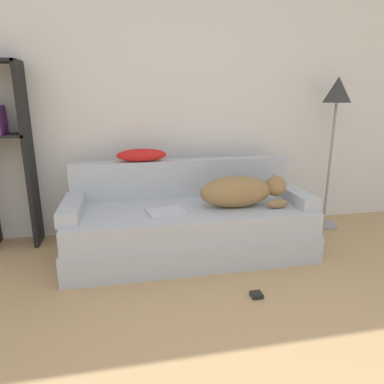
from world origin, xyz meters
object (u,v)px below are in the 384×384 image
at_px(dog, 242,191).
at_px(power_adapter, 256,295).
at_px(floor_lamp, 336,106).
at_px(couch, 190,230).
at_px(laptop, 166,211).
at_px(throw_pillow, 142,155).
at_px(bookshelf, 3,145).

xyz_separation_m(dog, power_adapter, (-0.11, -0.67, -0.53)).
height_order(dog, power_adapter, dog).
bearing_deg(floor_lamp, power_adapter, -136.71).
bearing_deg(dog, couch, 168.49).
height_order(laptop, floor_lamp, floor_lamp).
bearing_deg(dog, power_adapter, -99.45).
height_order(throw_pillow, floor_lamp, floor_lamp).
relative_size(laptop, bookshelf, 0.20).
relative_size(couch, throw_pillow, 4.61).
relative_size(bookshelf, floor_lamp, 1.07).
bearing_deg(power_adapter, dog, 80.55).
height_order(laptop, throw_pillow, throw_pillow).
bearing_deg(laptop, couch, 18.60).
xyz_separation_m(laptop, floor_lamp, (1.69, 0.47, 0.78)).
relative_size(throw_pillow, power_adapter, 5.77).
bearing_deg(laptop, floor_lamp, 5.25).
xyz_separation_m(couch, dog, (0.42, -0.09, 0.34)).
relative_size(dog, throw_pillow, 1.69).
bearing_deg(floor_lamp, couch, -166.49).
bearing_deg(couch, dog, -11.51).
xyz_separation_m(dog, throw_pillow, (-0.78, 0.42, 0.25)).
xyz_separation_m(bookshelf, power_adapter, (1.82, -1.24, -0.88)).
relative_size(couch, floor_lamp, 1.35).
relative_size(couch, laptop, 6.30).
distance_m(floor_lamp, power_adapter, 2.01).
bearing_deg(dog, floor_lamp, 22.51).
bearing_deg(couch, bookshelf, 162.09).
distance_m(couch, floor_lamp, 1.83).
relative_size(dog, power_adapter, 9.77).
relative_size(couch, power_adapter, 26.61).
bearing_deg(dog, laptop, -177.15).
bearing_deg(bookshelf, laptop, -24.95).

